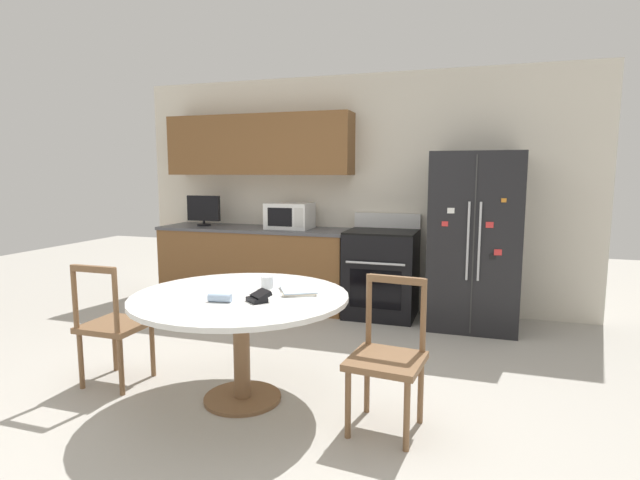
% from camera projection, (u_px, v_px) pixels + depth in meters
% --- Properties ---
extents(ground_plane, '(14.00, 14.00, 0.00)m').
position_uv_depth(ground_plane, '(258.00, 401.00, 3.36)').
color(ground_plane, '#B2ADA3').
extents(back_wall, '(5.20, 0.44, 2.60)m').
position_uv_depth(back_wall, '(328.00, 179.00, 5.70)').
color(back_wall, silver).
rests_on(back_wall, ground_plane).
extents(kitchen_counter, '(2.24, 0.64, 0.90)m').
position_uv_depth(kitchen_counter, '(255.00, 266.00, 5.79)').
color(kitchen_counter, brown).
rests_on(kitchen_counter, ground_plane).
extents(refrigerator, '(0.85, 0.78, 1.72)m').
position_uv_depth(refrigerator, '(474.00, 240.00, 4.92)').
color(refrigerator, black).
rests_on(refrigerator, ground_plane).
extents(oven_range, '(0.73, 0.68, 1.08)m').
position_uv_depth(oven_range, '(382.00, 273.00, 5.31)').
color(oven_range, black).
rests_on(oven_range, ground_plane).
extents(microwave, '(0.49, 0.38, 0.29)m').
position_uv_depth(microwave, '(290.00, 216.00, 5.60)').
color(microwave, white).
rests_on(microwave, kitchen_counter).
extents(countertop_tv, '(0.42, 0.16, 0.36)m').
position_uv_depth(countertop_tv, '(204.00, 209.00, 5.89)').
color(countertop_tv, black).
rests_on(countertop_tv, kitchen_counter).
extents(dining_table, '(1.43, 1.43, 0.73)m').
position_uv_depth(dining_table, '(241.00, 311.00, 3.30)').
color(dining_table, white).
rests_on(dining_table, ground_plane).
extents(dining_chair_left, '(0.42, 0.42, 0.90)m').
position_uv_depth(dining_chair_left, '(113.00, 326.00, 3.58)').
color(dining_chair_left, brown).
rests_on(dining_chair_left, ground_plane).
extents(dining_chair_right, '(0.46, 0.46, 0.90)m').
position_uv_depth(dining_chair_right, '(387.00, 358.00, 2.95)').
color(dining_chair_right, brown).
rests_on(dining_chair_right, ground_plane).
extents(candle_glass, '(0.09, 0.09, 0.08)m').
position_uv_depth(candle_glass, '(267.00, 283.00, 3.46)').
color(candle_glass, silver).
rests_on(candle_glass, dining_table).
extents(folded_napkin, '(0.15, 0.07, 0.05)m').
position_uv_depth(folded_napkin, '(220.00, 298.00, 3.09)').
color(folded_napkin, '#A3BCDB').
rests_on(folded_napkin, dining_table).
extents(wallet, '(0.17, 0.17, 0.07)m').
position_uv_depth(wallet, '(259.00, 297.00, 3.10)').
color(wallet, black).
rests_on(wallet, dining_table).
extents(mail_stack, '(0.34, 0.37, 0.02)m').
position_uv_depth(mail_stack, '(298.00, 290.00, 3.36)').
color(mail_stack, white).
rests_on(mail_stack, dining_table).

